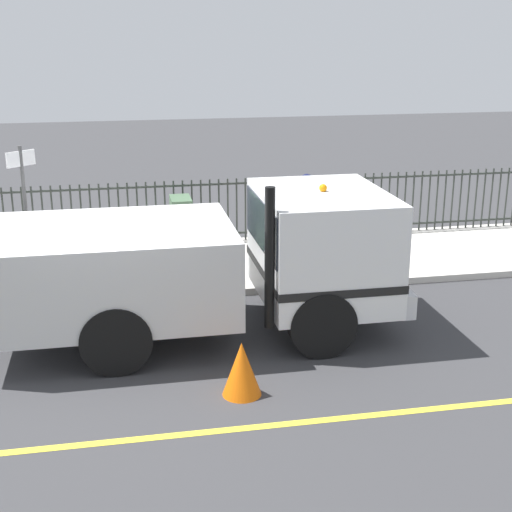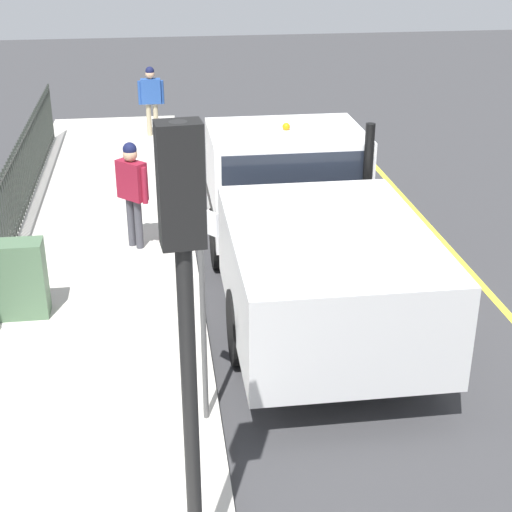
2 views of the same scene
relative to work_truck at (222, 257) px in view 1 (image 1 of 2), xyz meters
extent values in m
plane|color=#38383A|center=(-0.36, 1.64, -1.21)|extent=(53.90, 53.90, 0.00)
cube|color=beige|center=(3.04, 1.64, -1.14)|extent=(3.15, 24.50, 0.13)
cube|color=yellow|center=(-2.81, 1.64, -1.20)|extent=(0.12, 22.05, 0.01)
cube|color=white|center=(0.00, -1.52, 0.09)|extent=(2.38, 1.84, 1.64)
cube|color=black|center=(0.00, -1.52, 0.46)|extent=(2.19, 1.88, 0.72)
cube|color=silver|center=(0.00, 1.59, -0.10)|extent=(2.38, 3.46, 1.26)
cube|color=silver|center=(0.00, -2.52, -0.58)|extent=(2.26, 0.20, 0.36)
cube|color=black|center=(0.00, -1.52, -0.27)|extent=(2.41, 1.86, 0.12)
cylinder|color=black|center=(1.07, -1.24, -0.73)|extent=(0.30, 0.96, 0.96)
cylinder|color=black|center=(-1.07, -1.24, -0.73)|extent=(0.30, 0.96, 0.96)
cylinder|color=black|center=(1.07, 1.59, -0.73)|extent=(0.30, 0.96, 0.96)
cylinder|color=black|center=(-1.07, 1.59, -0.73)|extent=(0.30, 0.96, 0.96)
sphere|color=orange|center=(0.00, -1.52, 0.97)|extent=(0.12, 0.12, 0.12)
cylinder|color=black|center=(-1.04, -0.49, 0.26)|extent=(0.14, 0.14, 1.97)
cube|color=maroon|center=(2.42, -1.91, 0.07)|extent=(0.51, 0.51, 0.63)
sphere|color=tan|center=(2.42, -1.91, 0.50)|extent=(0.23, 0.23, 0.23)
sphere|color=#14193F|center=(2.42, -1.91, 0.58)|extent=(0.22, 0.22, 0.22)
cylinder|color=#3F3F47|center=(2.48, -1.98, -0.66)|extent=(0.13, 0.13, 0.84)
cylinder|color=#3F3F47|center=(2.36, -1.85, -0.66)|extent=(0.13, 0.13, 0.84)
cylinder|color=maroon|center=(2.62, -2.11, 0.04)|extent=(0.09, 0.09, 0.59)
cylinder|color=maroon|center=(2.22, -1.71, 0.04)|extent=(0.09, 0.09, 0.59)
cylinder|color=#2D332D|center=(4.45, -7.10, -0.42)|extent=(0.04, 0.04, 1.33)
cylinder|color=#2D332D|center=(4.45, -6.92, -0.42)|extent=(0.04, 0.04, 1.33)
cylinder|color=#2D332D|center=(4.45, -6.73, -0.42)|extent=(0.04, 0.04, 1.33)
cylinder|color=#2D332D|center=(4.45, -6.54, -0.42)|extent=(0.04, 0.04, 1.33)
cylinder|color=#2D332D|center=(4.45, -6.36, -0.42)|extent=(0.04, 0.04, 1.33)
cylinder|color=#2D332D|center=(4.45, -6.17, -0.42)|extent=(0.04, 0.04, 1.33)
cylinder|color=#2D332D|center=(4.45, -5.99, -0.42)|extent=(0.04, 0.04, 1.33)
cylinder|color=#2D332D|center=(4.45, -5.80, -0.42)|extent=(0.04, 0.04, 1.33)
cylinder|color=#2D332D|center=(4.45, -5.61, -0.42)|extent=(0.04, 0.04, 1.33)
cylinder|color=#2D332D|center=(4.45, -5.43, -0.42)|extent=(0.04, 0.04, 1.33)
cylinder|color=#2D332D|center=(4.45, -5.24, -0.42)|extent=(0.04, 0.04, 1.33)
cylinder|color=#2D332D|center=(4.45, -5.06, -0.42)|extent=(0.04, 0.04, 1.33)
cylinder|color=#2D332D|center=(4.45, -4.87, -0.42)|extent=(0.04, 0.04, 1.33)
cylinder|color=#2D332D|center=(4.45, -4.68, -0.42)|extent=(0.04, 0.04, 1.33)
cylinder|color=#2D332D|center=(4.45, -4.50, -0.42)|extent=(0.04, 0.04, 1.33)
cylinder|color=#2D332D|center=(4.45, -4.31, -0.42)|extent=(0.04, 0.04, 1.33)
cylinder|color=#2D332D|center=(4.45, -4.13, -0.42)|extent=(0.04, 0.04, 1.33)
cylinder|color=#2D332D|center=(4.45, -3.94, -0.42)|extent=(0.04, 0.04, 1.33)
cylinder|color=#2D332D|center=(4.45, -3.76, -0.42)|extent=(0.04, 0.04, 1.33)
cylinder|color=#2D332D|center=(4.45, -3.57, -0.42)|extent=(0.04, 0.04, 1.33)
cylinder|color=#2D332D|center=(4.45, -3.38, -0.42)|extent=(0.04, 0.04, 1.33)
cylinder|color=#2D332D|center=(4.45, -3.20, -0.42)|extent=(0.04, 0.04, 1.33)
cylinder|color=#2D332D|center=(4.45, -3.01, -0.42)|extent=(0.04, 0.04, 1.33)
cylinder|color=#2D332D|center=(4.45, -2.83, -0.42)|extent=(0.04, 0.04, 1.33)
cylinder|color=#2D332D|center=(4.45, -2.64, -0.42)|extent=(0.04, 0.04, 1.33)
cylinder|color=#2D332D|center=(4.45, -2.45, -0.42)|extent=(0.04, 0.04, 1.33)
cylinder|color=#2D332D|center=(4.45, -2.27, -0.42)|extent=(0.04, 0.04, 1.33)
cylinder|color=#2D332D|center=(4.45, -2.08, -0.42)|extent=(0.04, 0.04, 1.33)
cylinder|color=#2D332D|center=(4.45, -1.90, -0.42)|extent=(0.04, 0.04, 1.33)
cylinder|color=#2D332D|center=(4.45, -1.71, -0.42)|extent=(0.04, 0.04, 1.33)
cylinder|color=#2D332D|center=(4.45, -1.52, -0.42)|extent=(0.04, 0.04, 1.33)
cylinder|color=#2D332D|center=(4.45, -1.34, -0.42)|extent=(0.04, 0.04, 1.33)
cylinder|color=#2D332D|center=(4.45, -1.15, -0.42)|extent=(0.04, 0.04, 1.33)
cylinder|color=#2D332D|center=(4.45, -0.97, -0.42)|extent=(0.04, 0.04, 1.33)
cylinder|color=#2D332D|center=(4.45, -0.78, -0.42)|extent=(0.04, 0.04, 1.33)
cylinder|color=#2D332D|center=(4.45, -0.59, -0.42)|extent=(0.04, 0.04, 1.33)
cylinder|color=#2D332D|center=(4.45, -0.41, -0.42)|extent=(0.04, 0.04, 1.33)
cylinder|color=#2D332D|center=(4.45, -0.22, -0.42)|extent=(0.04, 0.04, 1.33)
cylinder|color=#2D332D|center=(4.45, -0.04, -0.42)|extent=(0.04, 0.04, 1.33)
cylinder|color=#2D332D|center=(4.45, 0.15, -0.42)|extent=(0.04, 0.04, 1.33)
cylinder|color=#2D332D|center=(4.45, 0.34, -0.42)|extent=(0.04, 0.04, 1.33)
cylinder|color=#2D332D|center=(4.45, 0.52, -0.42)|extent=(0.04, 0.04, 1.33)
cylinder|color=#2D332D|center=(4.45, 0.71, -0.42)|extent=(0.04, 0.04, 1.33)
cylinder|color=#2D332D|center=(4.45, 0.89, -0.42)|extent=(0.04, 0.04, 1.33)
cylinder|color=#2D332D|center=(4.45, 1.08, -0.42)|extent=(0.04, 0.04, 1.33)
cylinder|color=#2D332D|center=(4.45, 1.27, -0.42)|extent=(0.04, 0.04, 1.33)
cylinder|color=#2D332D|center=(4.45, 1.45, -0.42)|extent=(0.04, 0.04, 1.33)
cylinder|color=#2D332D|center=(4.45, 1.64, -0.42)|extent=(0.04, 0.04, 1.33)
cylinder|color=#2D332D|center=(4.45, 1.82, -0.42)|extent=(0.04, 0.04, 1.33)
cylinder|color=#2D332D|center=(4.45, 2.01, -0.42)|extent=(0.04, 0.04, 1.33)
cylinder|color=#2D332D|center=(4.45, 2.19, -0.42)|extent=(0.04, 0.04, 1.33)
cylinder|color=#2D332D|center=(4.45, 2.38, -0.42)|extent=(0.04, 0.04, 1.33)
cylinder|color=#2D332D|center=(4.45, 2.57, -0.42)|extent=(0.04, 0.04, 1.33)
cylinder|color=#2D332D|center=(4.45, 2.75, -0.42)|extent=(0.04, 0.04, 1.33)
cylinder|color=#2D332D|center=(4.45, 2.94, -0.42)|extent=(0.04, 0.04, 1.33)
cylinder|color=#2D332D|center=(4.45, 3.12, -0.42)|extent=(0.04, 0.04, 1.33)
cylinder|color=#2D332D|center=(4.45, 3.31, -0.42)|extent=(0.04, 0.04, 1.33)
cylinder|color=#2D332D|center=(4.45, 3.50, -0.42)|extent=(0.04, 0.04, 1.33)
cylinder|color=#2D332D|center=(4.45, 3.68, -0.42)|extent=(0.04, 0.04, 1.33)
cube|color=#2D332D|center=(4.45, 1.64, 0.14)|extent=(0.04, 20.83, 0.04)
cube|color=#2D332D|center=(4.45, 1.64, -0.92)|extent=(0.04, 20.83, 0.04)
cube|color=#4C6B4C|center=(3.94, 0.24, -0.54)|extent=(0.71, 0.40, 1.09)
cone|color=orange|center=(-1.99, 0.06, -0.85)|extent=(0.50, 0.50, 0.71)
cylinder|color=#4C4C4C|center=(1.62, 2.91, 0.20)|extent=(0.06, 0.06, 2.55)
cube|color=white|center=(1.62, 2.91, 1.27)|extent=(0.34, 0.41, 0.24)
camera|label=1|loc=(-10.12, 1.46, 3.24)|focal=51.09mm
camera|label=2|loc=(2.01, 9.87, 4.05)|focal=53.78mm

